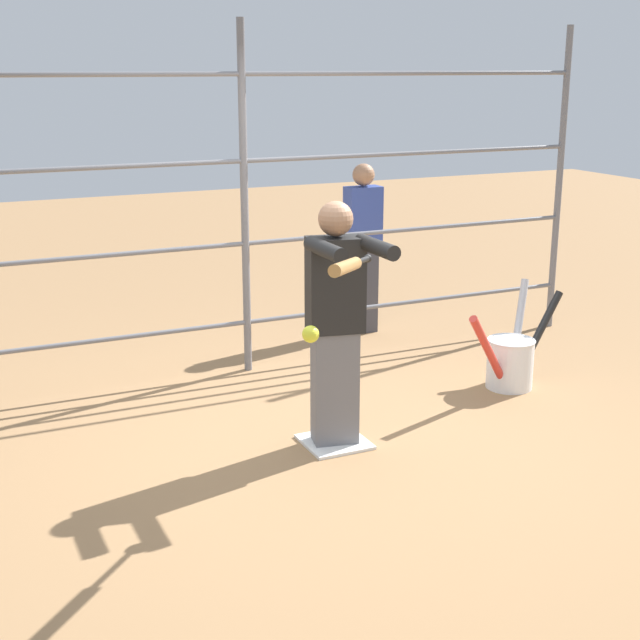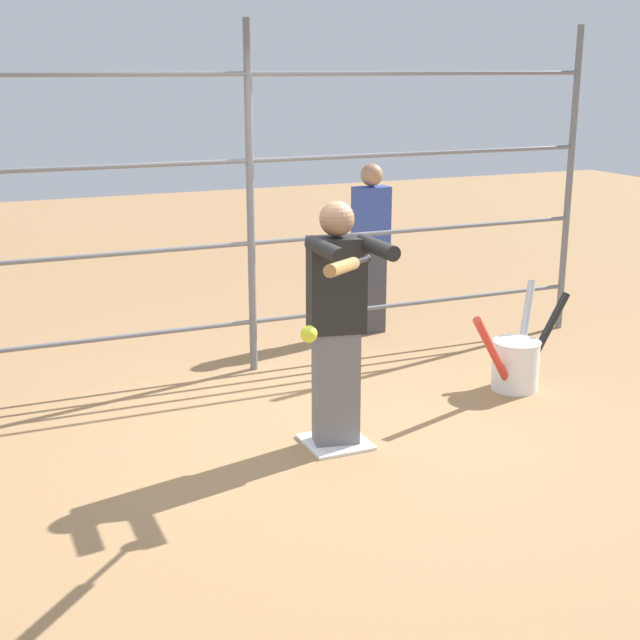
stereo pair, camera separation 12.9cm
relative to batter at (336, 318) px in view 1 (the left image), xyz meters
The scene contains 8 objects.
ground_plane 0.85m from the batter, 90.00° to the right, with size 24.00×24.00×0.00m, color #9E754C.
home_plate 0.84m from the batter, 90.00° to the right, with size 0.40×0.40×0.02m.
fence_backstop 1.69m from the batter, 90.00° to the right, with size 6.05×0.06×2.68m.
batter is the anchor object (origin of this frame).
baseball_bat_swinging 0.99m from the batter, 68.40° to the left, with size 0.56×0.67×0.16m.
softball_in_flight 0.64m from the batter, 51.32° to the left, with size 0.10×0.10×0.10m.
bat_bucket 1.82m from the batter, 166.15° to the right, with size 1.13×0.66×0.76m.
bystander_behind_fence 2.55m from the batter, 121.04° to the right, with size 0.32×0.20×1.53m.
Camera 1 is at (2.30, 4.78, 2.34)m, focal length 50.00 mm.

